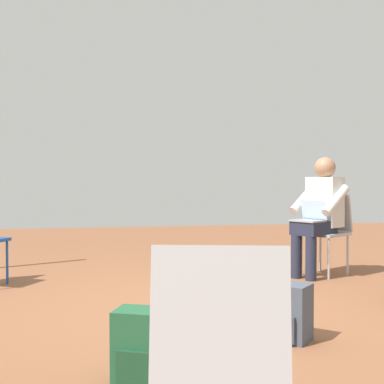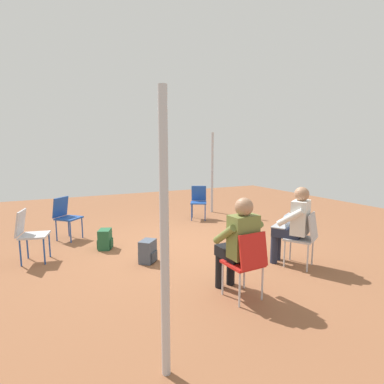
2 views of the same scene
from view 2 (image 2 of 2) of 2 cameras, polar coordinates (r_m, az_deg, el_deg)
ground_plane at (r=5.65m, az=-1.94°, el=-10.39°), size 14.00×14.00×0.00m
chair_southeast at (r=7.73m, az=1.28°, el=-1.50°), size 0.57×0.55×0.85m
chair_southwest at (r=4.91m, az=20.64°, el=-7.79°), size 0.58×0.56×0.85m
chair_north at (r=5.45m, az=-28.59°, el=-6.69°), size 0.48×0.52×0.85m
chair_west at (r=3.69m, az=10.35°, el=-12.72°), size 0.46×0.42×0.85m
chair_northeast at (r=6.49m, az=-22.93°, el=-4.05°), size 0.58×0.58×0.85m
person_with_laptop at (r=4.89m, az=18.81°, el=-5.36°), size 0.64×0.62×1.24m
person_in_olive at (r=3.75m, az=8.80°, el=-9.14°), size 0.53×0.51×1.24m
backpack_near_laptop_user at (r=5.72m, az=-16.23°, el=-8.84°), size 0.34×0.31×0.36m
backpack_by_empty_chair at (r=4.94m, az=-8.43°, el=-11.34°), size 0.34×0.34×0.36m
tent_pole_near at (r=2.31m, az=-5.26°, el=-8.89°), size 0.07×0.07×2.26m
tent_pole_far at (r=8.49m, az=3.86°, el=3.65°), size 0.07×0.07×2.25m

